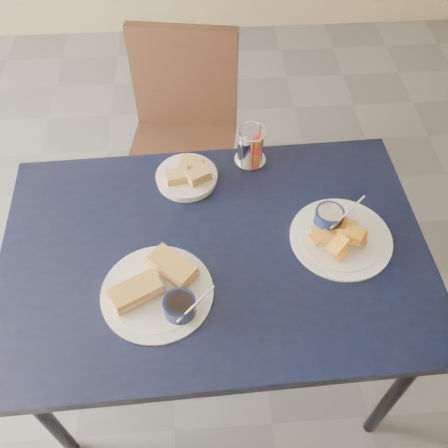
{
  "coord_description": "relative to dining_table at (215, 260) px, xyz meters",
  "views": [
    {
      "loc": [
        0.15,
        -0.88,
        1.99
      ],
      "look_at": [
        0.21,
        0.04,
        0.82
      ],
      "focal_mm": 40.0,
      "sensor_mm": 36.0,
      "label": 1
    }
  ],
  "objects": [
    {
      "name": "bread_basket",
      "position": [
        -0.08,
        0.29,
        0.08
      ],
      "size": [
        0.2,
        0.2,
        0.07
      ],
      "color": "white",
      "rests_on": "dining_table"
    },
    {
      "name": "condiment_caddy",
      "position": [
        0.14,
        0.37,
        0.12
      ],
      "size": [
        0.11,
        0.11,
        0.14
      ],
      "color": "silver",
      "rests_on": "dining_table"
    },
    {
      "name": "plantain_plate",
      "position": [
        0.38,
        0.03,
        0.08
      ],
      "size": [
        0.31,
        0.31,
        0.12
      ],
      "color": "white",
      "rests_on": "dining_table"
    },
    {
      "name": "dining_table",
      "position": [
        0.0,
        0.0,
        0.0
      ],
      "size": [
        1.32,
        0.9,
        0.75
      ],
      "color": "black",
      "rests_on": "ground"
    },
    {
      "name": "ground",
      "position": [
        -0.18,
        0.0,
        -0.69
      ],
      "size": [
        6.0,
        6.0,
        0.0
      ],
      "primitive_type": "plane",
      "color": "#54555A",
      "rests_on": "ground"
    },
    {
      "name": "sandwich_plate",
      "position": [
        -0.16,
        -0.14,
        0.08
      ],
      "size": [
        0.32,
        0.32,
        0.12
      ],
      "color": "white",
      "rests_on": "dining_table"
    },
    {
      "name": "chair_far",
      "position": [
        -0.11,
        0.82,
        -0.15
      ],
      "size": [
        0.51,
        0.49,
        0.95
      ],
      "color": "black",
      "rests_on": "ground"
    }
  ]
}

